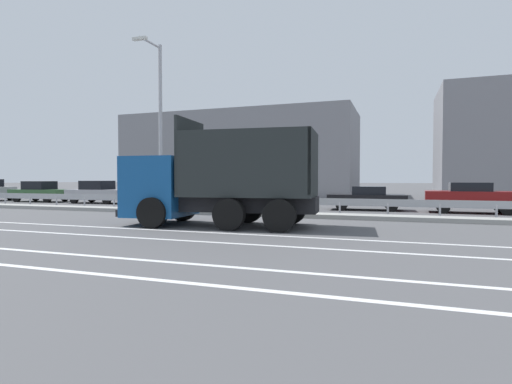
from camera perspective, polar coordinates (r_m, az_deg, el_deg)
ground_plane at (r=15.97m, az=3.07°, el=-4.08°), size 320.00×320.00×0.00m
lane_strip_0 at (r=12.62m, az=-8.29°, el=-5.67°), size 66.54×0.16×0.01m
lane_strip_1 at (r=11.18m, az=-12.34°, el=-6.67°), size 66.54×0.16×0.01m
lane_strip_2 at (r=9.15m, az=-20.87°, el=-8.65°), size 66.54×0.16×0.01m
lane_strip_3 at (r=8.23m, az=-26.79°, el=-9.91°), size 66.54×0.16×0.01m
median_island at (r=17.57m, az=4.63°, el=-3.24°), size 36.60×1.10×0.18m
median_guardrail at (r=18.75m, az=5.62°, el=-1.46°), size 66.54×0.09×0.78m
dump_truck at (r=14.43m, az=-8.08°, el=0.46°), size 6.97×3.25×3.78m
median_road_sign at (r=20.53m, az=-15.00°, el=0.50°), size 0.78×0.16×2.22m
street_lamp_1 at (r=20.46m, az=-13.70°, el=9.98°), size 0.70×1.84×8.24m
parked_car_1 at (r=32.98m, az=-28.40°, el=0.06°), size 4.40×2.09×1.50m
parked_car_2 at (r=29.31m, az=-21.58°, el=-0.01°), size 4.26×2.04×1.54m
parked_car_3 at (r=25.59m, az=-10.97°, el=-0.18°), size 4.07×1.84×1.47m
parked_car_4 at (r=23.06m, az=-0.17°, el=-0.37°), size 4.94×2.05×1.47m
parked_car_5 at (r=22.05m, az=15.54°, el=-0.79°), size 4.13×2.15×1.26m
parked_car_6 at (r=21.97m, az=28.48°, el=-0.68°), size 4.31×1.98×1.49m
background_building_0 at (r=42.85m, az=-2.18°, el=5.28°), size 23.93×9.73×8.41m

